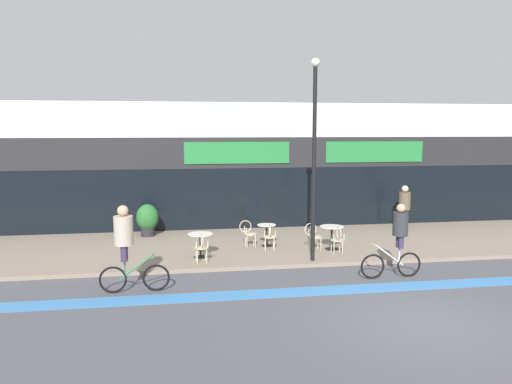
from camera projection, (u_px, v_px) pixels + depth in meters
ground_plane at (429, 324)px, 10.45m from camera, size 120.00×120.00×0.00m
sidewalk_slab at (326, 243)px, 17.54m from camera, size 40.00×5.50×0.12m
storefront_facade at (296, 164)px, 21.84m from camera, size 40.00×4.06×5.07m
bike_lane_stripe at (382, 287)px, 12.81m from camera, size 36.00×0.70×0.01m
bistro_table_0 at (200, 240)px, 15.28m from camera, size 0.77×0.77×0.75m
bistro_table_1 at (267, 231)px, 16.77m from camera, size 0.62×0.62×0.74m
bistro_table_2 at (332, 233)px, 16.30m from camera, size 0.77×0.77×0.77m
cafe_chair_0_near at (202, 246)px, 14.67m from camera, size 0.43×0.59×0.90m
cafe_chair_1_near at (270, 235)px, 16.15m from camera, size 0.44×0.59×0.90m
cafe_chair_1_side at (248, 232)px, 16.67m from camera, size 0.58×0.41×0.90m
cafe_chair_2_near at (338, 238)px, 15.69m from camera, size 0.40×0.57×0.90m
cafe_chair_2_side at (313, 235)px, 16.20m from camera, size 0.59×0.43×0.90m
planter_pot at (147, 219)px, 18.32m from camera, size 0.81×0.81×1.19m
lamp_post at (314, 148)px, 14.57m from camera, size 0.26×0.26×5.95m
cyclist_0 at (126, 241)px, 12.28m from camera, size 1.74×0.48×2.20m
cyclist_2 at (398, 236)px, 13.55m from camera, size 1.75×0.48×2.05m
pedestrian_near_end at (404, 203)px, 19.44m from camera, size 0.54×0.54×1.74m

